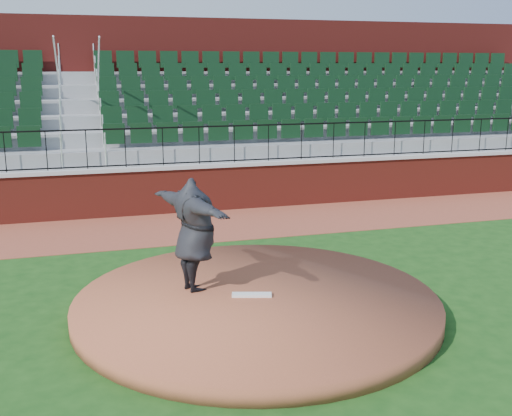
{
  "coord_description": "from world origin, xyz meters",
  "views": [
    {
      "loc": [
        -3.1,
        -9.2,
        3.89
      ],
      "look_at": [
        0.0,
        1.5,
        1.3
      ],
      "focal_mm": 43.0,
      "sensor_mm": 36.0,
      "label": 1
    }
  ],
  "objects": [
    {
      "name": "ground",
      "position": [
        0.0,
        0.0,
        0.0
      ],
      "size": [
        90.0,
        90.0,
        0.0
      ],
      "primitive_type": "plane",
      "color": "#164012",
      "rests_on": "ground"
    },
    {
      "name": "warning_track",
      "position": [
        0.0,
        5.4,
        0.01
      ],
      "size": [
        34.0,
        3.2,
        0.01
      ],
      "primitive_type": "cube",
      "color": "brown",
      "rests_on": "ground"
    },
    {
      "name": "field_wall",
      "position": [
        0.0,
        7.0,
        0.6
      ],
      "size": [
        34.0,
        0.35,
        1.2
      ],
      "primitive_type": "cube",
      "color": "maroon",
      "rests_on": "ground"
    },
    {
      "name": "wall_cap",
      "position": [
        0.0,
        7.0,
        1.25
      ],
      "size": [
        34.0,
        0.45,
        0.1
      ],
      "primitive_type": "cube",
      "color": "#B7B7B7",
      "rests_on": "field_wall"
    },
    {
      "name": "wall_railing",
      "position": [
        0.0,
        7.0,
        1.8
      ],
      "size": [
        34.0,
        0.05,
        1.0
      ],
      "primitive_type": null,
      "color": "black",
      "rests_on": "wall_cap"
    },
    {
      "name": "seating_stands",
      "position": [
        0.0,
        9.72,
        2.3
      ],
      "size": [
        34.0,
        5.1,
        4.6
      ],
      "primitive_type": null,
      "color": "gray",
      "rests_on": "ground"
    },
    {
      "name": "concourse_wall",
      "position": [
        0.0,
        12.52,
        2.75
      ],
      "size": [
        34.0,
        0.5,
        5.5
      ],
      "primitive_type": "cube",
      "color": "maroon",
      "rests_on": "ground"
    },
    {
      "name": "pitchers_mound",
      "position": [
        -0.49,
        -0.24,
        0.12
      ],
      "size": [
        5.88,
        5.88,
        0.25
      ],
      "primitive_type": "cylinder",
      "color": "brown",
      "rests_on": "ground"
    },
    {
      "name": "pitching_rubber",
      "position": [
        -0.56,
        -0.2,
        0.27
      ],
      "size": [
        0.66,
        0.33,
        0.04
      ],
      "primitive_type": "cube",
      "rotation": [
        0.0,
        0.0,
        -0.28
      ],
      "color": "white",
      "rests_on": "pitchers_mound"
    },
    {
      "name": "pitcher",
      "position": [
        -1.39,
        0.34,
        1.2
      ],
      "size": [
        1.33,
        2.41,
        1.9
      ],
      "primitive_type": "imported",
      "rotation": [
        0.0,
        0.0,
        1.89
      ],
      "color": "black",
      "rests_on": "pitchers_mound"
    }
  ]
}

